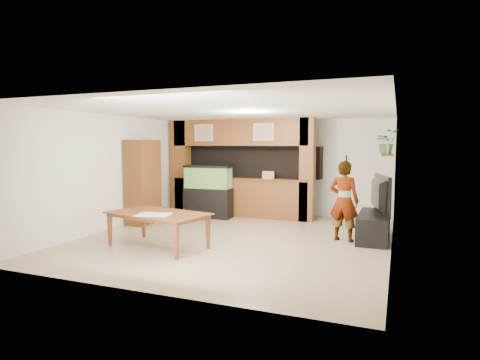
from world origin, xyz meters
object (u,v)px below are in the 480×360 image
at_px(television, 375,194).
at_px(dining_table, 157,230).
at_px(aquarium, 208,192).
at_px(person, 344,201).
at_px(pantry_cabinet, 143,182).

relative_size(television, dining_table, 0.73).
bearing_deg(aquarium, dining_table, -83.39).
xyz_separation_m(aquarium, person, (3.67, -1.35, 0.13)).
distance_m(aquarium, person, 3.91).
height_order(television, dining_table, television).
distance_m(television, person, 0.68).
height_order(aquarium, dining_table, aquarium).
xyz_separation_m(television, person, (-0.56, -0.36, -0.12)).
bearing_deg(dining_table, person, 42.00).
height_order(pantry_cabinet, television, pantry_cabinet).
relative_size(pantry_cabinet, person, 1.26).
distance_m(aquarium, dining_table, 3.25).
relative_size(person, dining_table, 0.86).
bearing_deg(person, television, -136.65).
bearing_deg(television, pantry_cabinet, 80.36).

